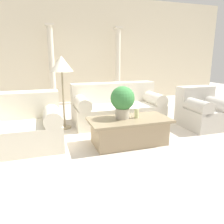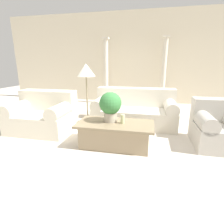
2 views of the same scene
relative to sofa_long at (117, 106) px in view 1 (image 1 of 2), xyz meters
name	(u,v)px [view 1 (image 1 of 2)]	position (x,y,z in m)	size (l,w,h in m)	color
ground_plane	(120,134)	(-0.23, -0.82, -0.34)	(16.00, 16.00, 0.00)	beige
wall_back	(83,50)	(-0.23, 2.58, 1.26)	(10.00, 0.06, 3.20)	beige
sofa_long	(117,106)	(0.00, 0.00, 0.00)	(1.90, 0.97, 0.84)	beige
loveseat	(20,125)	(-1.92, -0.81, 0.01)	(1.27, 0.97, 0.84)	silver
coffee_table	(129,131)	(-0.23, -1.28, -0.12)	(1.32, 0.66, 0.43)	#998466
potted_plant	(123,100)	(-0.33, -1.22, 0.39)	(0.39, 0.39, 0.53)	#B2A893
pillar_candle	(137,113)	(-0.10, -1.27, 0.16)	(0.07, 0.07, 0.16)	beige
floor_lamp	(62,67)	(-1.15, -0.12, 0.88)	(0.43, 0.43, 1.42)	gray
column_left	(52,65)	(-1.22, 2.10, 0.83)	(0.22, 0.22, 2.29)	beige
column_right	(118,65)	(0.77, 2.10, 0.83)	(0.22, 0.22, 2.29)	beige
armchair	(201,110)	(1.52, -0.88, 0.01)	(0.76, 0.85, 0.81)	#B7B2A8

